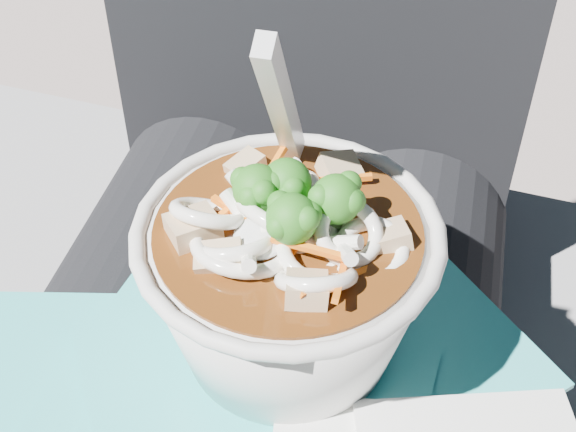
% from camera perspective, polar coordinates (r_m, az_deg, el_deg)
% --- Properties ---
extents(lap, '(0.35, 0.48, 0.16)m').
position_cam_1_polar(lap, '(0.59, -3.36, -13.94)').
color(lap, black).
rests_on(lap, stone_ledge).
extents(person_body, '(0.34, 0.94, 1.03)m').
position_cam_1_polar(person_body, '(0.62, -1.12, -6.09)').
color(person_body, black).
rests_on(person_body, ground).
extents(plastic_bag, '(0.44, 0.31, 0.02)m').
position_cam_1_polar(plastic_bag, '(0.48, -1.67, -13.65)').
color(plastic_bag, '#2AB0B0').
rests_on(plastic_bag, lap).
extents(udon_bowl, '(0.18, 0.18, 0.21)m').
position_cam_1_polar(udon_bowl, '(0.46, -0.01, -4.06)').
color(udon_bowl, silver).
rests_on(udon_bowl, plastic_bag).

